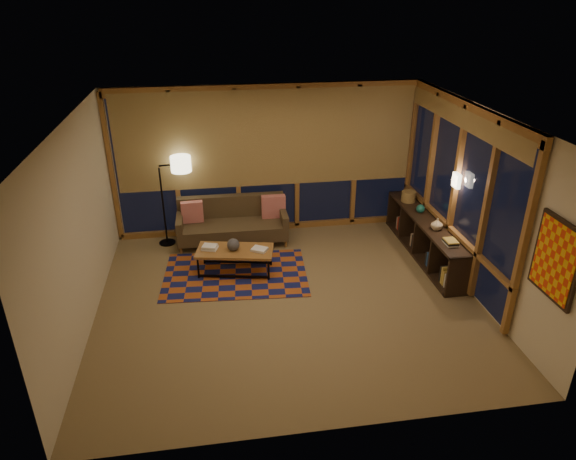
{
  "coord_description": "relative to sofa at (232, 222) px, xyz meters",
  "views": [
    {
      "loc": [
        -0.99,
        -6.31,
        4.21
      ],
      "look_at": [
        0.01,
        0.12,
        1.08
      ],
      "focal_mm": 32.0,
      "sensor_mm": 36.0,
      "label": 1
    }
  ],
  "objects": [
    {
      "name": "floor",
      "position": [
        0.7,
        -1.98,
        -0.39
      ],
      "size": [
        5.5,
        5.0,
        0.01
      ],
      "primitive_type": "cube",
      "color": "olive",
      "rests_on": "ground"
    },
    {
      "name": "ceiling",
      "position": [
        0.7,
        -1.98,
        2.31
      ],
      "size": [
        5.5,
        5.0,
        0.01
      ],
      "primitive_type": "cube",
      "color": "white",
      "rests_on": "walls"
    },
    {
      "name": "walls",
      "position": [
        0.7,
        -1.98,
        0.96
      ],
      "size": [
        5.51,
        5.01,
        2.7
      ],
      "color": "beige",
      "rests_on": "floor"
    },
    {
      "name": "window_wall_back",
      "position": [
        0.7,
        0.45,
        0.96
      ],
      "size": [
        5.3,
        0.16,
        2.6
      ],
      "primitive_type": null,
      "color": "#9C5D2B",
      "rests_on": "walls"
    },
    {
      "name": "window_wall_right",
      "position": [
        3.38,
        -1.38,
        0.96
      ],
      "size": [
        0.16,
        3.7,
        2.6
      ],
      "primitive_type": null,
      "color": "#9C5D2B",
      "rests_on": "walls"
    },
    {
      "name": "wall_art",
      "position": [
        3.41,
        -3.83,
        1.06
      ],
      "size": [
        0.06,
        0.74,
        0.94
      ],
      "primitive_type": null,
      "color": "red",
      "rests_on": "walls"
    },
    {
      "name": "wall_sconce",
      "position": [
        3.32,
        -1.53,
        1.16
      ],
      "size": [
        0.12,
        0.18,
        0.22
      ],
      "primitive_type": null,
      "color": "beige",
      "rests_on": "walls"
    },
    {
      "name": "sofa",
      "position": [
        0.0,
        0.0,
        0.0
      ],
      "size": [
        1.92,
        0.79,
        0.78
      ],
      "primitive_type": null,
      "rotation": [
        0.0,
        0.0,
        -0.01
      ],
      "color": "#47361F",
      "rests_on": "floor"
    },
    {
      "name": "pillow_left",
      "position": [
        -0.69,
        0.12,
        0.19
      ],
      "size": [
        0.39,
        0.15,
        0.38
      ],
      "primitive_type": null,
      "rotation": [
        0.0,
        0.0,
        0.06
      ],
      "color": "#BB050D",
      "rests_on": "sofa"
    },
    {
      "name": "pillow_right",
      "position": [
        0.76,
        0.12,
        0.21
      ],
      "size": [
        0.43,
        0.15,
        0.42
      ],
      "primitive_type": null,
      "rotation": [
        0.0,
        0.0,
        -0.02
      ],
      "color": "#BB050D",
      "rests_on": "sofa"
    },
    {
      "name": "area_rug",
      "position": [
        -0.03,
        -1.15,
        -0.39
      ],
      "size": [
        2.36,
        1.66,
        0.01
      ],
      "primitive_type": "cube",
      "rotation": [
        0.0,
        0.0,
        -0.07
      ],
      "color": "#AA501C",
      "rests_on": "floor"
    },
    {
      "name": "coffee_table",
      "position": [
        -0.02,
        -1.06,
        -0.19
      ],
      "size": [
        1.29,
        0.78,
        0.4
      ],
      "primitive_type": null,
      "rotation": [
        0.0,
        0.0,
        -0.2
      ],
      "color": "#9C5D2B",
      "rests_on": "floor"
    },
    {
      "name": "book_stack_a",
      "position": [
        -0.41,
        -0.97,
        0.05
      ],
      "size": [
        0.28,
        0.25,
        0.07
      ],
      "primitive_type": null,
      "rotation": [
        0.0,
        0.0,
        -0.3
      ],
      "color": "white",
      "rests_on": "coffee_table"
    },
    {
      "name": "book_stack_b",
      "position": [
        0.36,
        -1.14,
        0.04
      ],
      "size": [
        0.33,
        0.31,
        0.05
      ],
      "primitive_type": null,
      "rotation": [
        0.0,
        0.0,
        -0.54
      ],
      "color": "white",
      "rests_on": "coffee_table"
    },
    {
      "name": "ceramic_pot",
      "position": [
        -0.04,
        -1.07,
        0.11
      ],
      "size": [
        0.27,
        0.27,
        0.2
      ],
      "primitive_type": "sphere",
      "rotation": [
        0.0,
        0.0,
        -0.48
      ],
      "color": "black",
      "rests_on": "coffee_table"
    },
    {
      "name": "floor_lamp",
      "position": [
        -1.17,
        0.15,
        0.41
      ],
      "size": [
        0.58,
        0.43,
        1.59
      ],
      "primitive_type": null,
      "rotation": [
        0.0,
        0.0,
        0.16
      ],
      "color": "black",
      "rests_on": "floor"
    },
    {
      "name": "bookshelf",
      "position": [
        3.19,
        -0.98,
        -0.06
      ],
      "size": [
        0.4,
        2.66,
        0.66
      ],
      "primitive_type": null,
      "color": "black",
      "rests_on": "floor"
    },
    {
      "name": "basket",
      "position": [
        3.17,
        -0.17,
        0.37
      ],
      "size": [
        0.27,
        0.27,
        0.19
      ],
      "primitive_type": "cylinder",
      "rotation": [
        0.0,
        0.0,
        -0.1
      ],
      "color": "olive",
      "rests_on": "bookshelf"
    },
    {
      "name": "teal_bowl",
      "position": [
        3.19,
        -0.69,
        0.35
      ],
      "size": [
        0.15,
        0.15,
        0.15
      ],
      "primitive_type": "sphere",
      "rotation": [
        0.0,
        0.0,
        0.04
      ],
      "color": "#196355",
      "rests_on": "bookshelf"
    },
    {
      "name": "vase",
      "position": [
        3.19,
        -1.36,
        0.37
      ],
      "size": [
        0.21,
        0.21,
        0.2
      ],
      "primitive_type": "imported",
      "rotation": [
        0.0,
        0.0,
        -0.12
      ],
      "color": "#C5B38D",
      "rests_on": "bookshelf"
    },
    {
      "name": "shelf_book_stack",
      "position": [
        3.19,
        -1.88,
        0.31
      ],
      "size": [
        0.22,
        0.29,
        0.08
      ],
      "primitive_type": null,
      "rotation": [
        0.0,
        0.0,
        0.15
      ],
      "color": "white",
      "rests_on": "bookshelf"
    }
  ]
}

